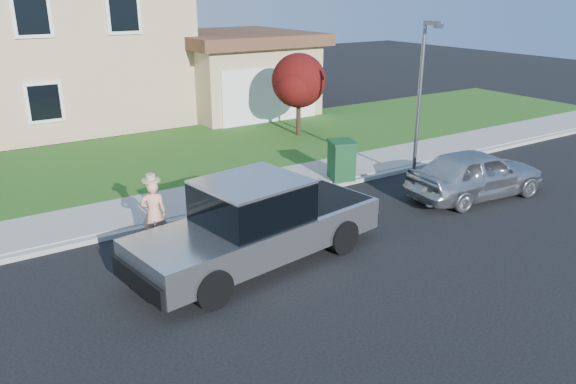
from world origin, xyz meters
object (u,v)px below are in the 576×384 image
at_px(pickup_truck, 257,224).
at_px(trash_bin, 342,160).
at_px(woman, 154,212).
at_px(street_lamp, 421,94).
at_px(ornamental_tree, 299,83).
at_px(sedan, 476,174).

distance_m(pickup_truck, trash_bin, 5.60).
bearing_deg(woman, pickup_truck, 145.58).
bearing_deg(pickup_truck, street_lamp, 8.01).
bearing_deg(ornamental_tree, street_lamp, -91.84).
height_order(sedan, trash_bin, sedan).
height_order(sedan, street_lamp, street_lamp).
bearing_deg(sedan, ornamental_tree, 7.66).
xyz_separation_m(ornamental_tree, trash_bin, (-2.08, -5.30, -1.37)).
xyz_separation_m(woman, trash_bin, (6.16, 1.08, -0.06)).
bearing_deg(sedan, street_lamp, 20.70).
relative_size(pickup_truck, ornamental_tree, 1.86).
relative_size(pickup_truck, street_lamp, 1.25).
height_order(woman, sedan, woman).
height_order(woman, street_lamp, street_lamp).
height_order(pickup_truck, trash_bin, pickup_truck).
bearing_deg(woman, street_lamp, -161.43).
bearing_deg(street_lamp, trash_bin, 145.46).
relative_size(pickup_truck, trash_bin, 5.08).
xyz_separation_m(ornamental_tree, street_lamp, (-0.21, -6.45, 0.55)).
xyz_separation_m(sedan, trash_bin, (-2.36, 2.97, 0.04)).
xyz_separation_m(pickup_truck, woman, (-1.49, 2.01, -0.07)).
height_order(pickup_truck, ornamental_tree, ornamental_tree).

